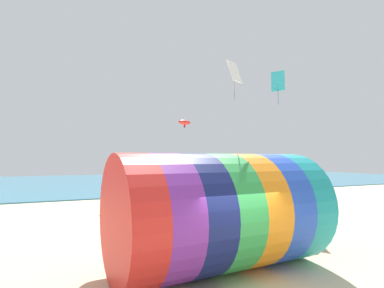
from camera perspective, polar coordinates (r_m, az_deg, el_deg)
name	(u,v)px	position (r m, az deg, el deg)	size (l,w,h in m)	color
sea	(91,182)	(46.82, -18.64, -6.86)	(120.00, 40.00, 0.10)	teal
giant_inflatable_tube	(219,211)	(9.55, 5.12, -12.65)	(6.74, 3.98, 3.58)	red
kite_handler	(304,222)	(13.29, 20.57, -13.69)	(0.33, 0.41, 1.72)	#726651
kite_red_parafoil	(185,122)	(26.20, -1.43, 4.14)	(1.41, 0.86, 0.67)	red
kite_cyan_diamond	(278,82)	(19.72, 16.04, 11.36)	(0.53, 0.74, 2.08)	#2DB2C6
kite_white_diamond	(234,72)	(11.64, 8.06, 13.40)	(0.70, 0.56, 1.49)	white
bystander_mid_beach	(108,199)	(20.34, -15.63, -10.08)	(0.39, 0.28, 1.63)	#726651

